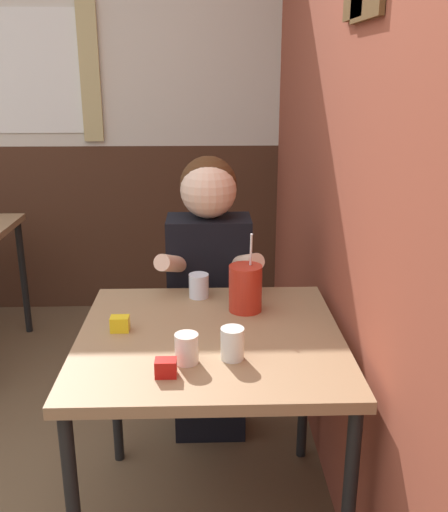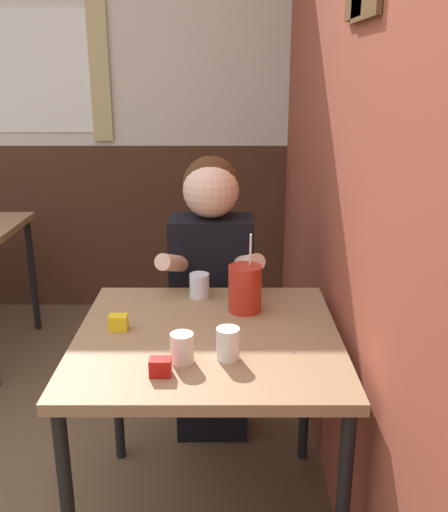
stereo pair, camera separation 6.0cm
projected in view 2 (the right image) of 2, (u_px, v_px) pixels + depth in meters
brick_wall_right at (327, 121)px, 2.42m from camera, size 0.08×4.40×2.70m
back_wall at (62, 104)px, 3.59m from camera, size 5.85×0.09×2.70m
main_table at (209, 355)px, 1.85m from camera, size 0.85×0.82×0.75m
person_seated at (212, 291)px, 2.39m from camera, size 0.42×0.42×1.24m
cocktail_pitcher at (246, 288)px, 1.99m from camera, size 0.12×0.12×0.28m
glass_near_pitcher at (200, 285)px, 2.12m from camera, size 0.07×0.07×0.09m
glass_center at (229, 344)px, 1.66m from camera, size 0.07×0.07×0.10m
glass_far_side at (183, 348)px, 1.64m from camera, size 0.07×0.07×0.09m
condiment_ketchup at (161, 367)px, 1.58m from camera, size 0.06×0.04×0.05m
condiment_mustard at (119, 322)px, 1.86m from camera, size 0.06×0.04×0.05m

